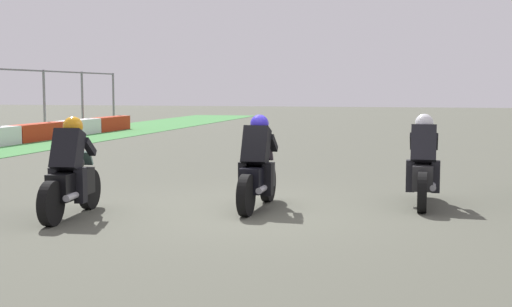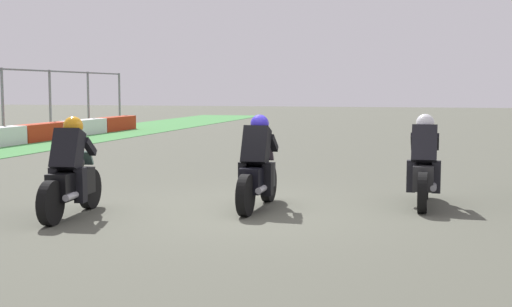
# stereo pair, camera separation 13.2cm
# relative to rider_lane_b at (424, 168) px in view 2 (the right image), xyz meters

# --- Properties ---
(ground_plane) EXTENTS (120.00, 120.00, 0.00)m
(ground_plane) POSITION_rel_rider_lane_b_xyz_m (-1.08, 2.68, -0.62)
(ground_plane) COLOR #4D4E42
(rider_lane_b) EXTENTS (2.04, 0.54, 1.51)m
(rider_lane_b) POSITION_rel_rider_lane_b_xyz_m (0.00, 0.00, 0.00)
(rider_lane_b) COLOR black
(rider_lane_b) RESTS_ON ground_plane
(rider_lane_c) EXTENTS (2.04, 0.54, 1.51)m
(rider_lane_c) POSITION_rel_rider_lane_b_xyz_m (-0.94, 2.58, 0.00)
(rider_lane_c) COLOR black
(rider_lane_c) RESTS_ON ground_plane
(rider_lane_d) EXTENTS (2.04, 0.56, 1.51)m
(rider_lane_d) POSITION_rel_rider_lane_b_xyz_m (-2.31, 5.14, 0.00)
(rider_lane_d) COLOR black
(rider_lane_d) RESTS_ON ground_plane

